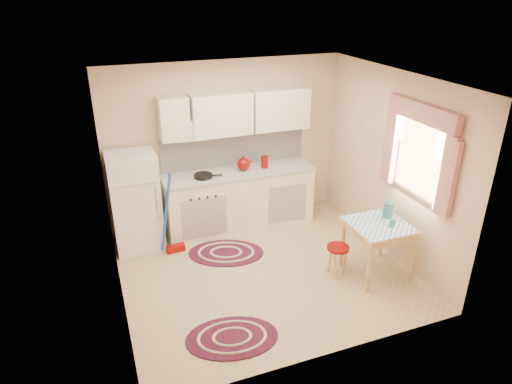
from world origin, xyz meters
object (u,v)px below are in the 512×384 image
fridge (135,202)px  stool (337,261)px  base_cabinets (239,200)px  table (376,249)px

fridge → stool: fridge is taller
fridge → stool: (2.29, -1.64, -0.49)m
base_cabinets → table: 2.21m
table → stool: 0.52m
fridge → base_cabinets: (1.54, 0.05, -0.26)m
fridge → table: fridge is taller
base_cabinets → stool: size_ratio=5.36×
fridge → base_cabinets: bearing=1.9°
stool → base_cabinets: bearing=114.0°
table → stool: table is taller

